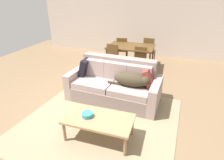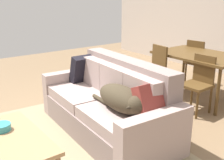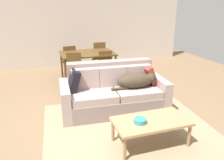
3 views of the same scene
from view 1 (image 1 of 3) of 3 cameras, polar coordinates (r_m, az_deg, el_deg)
The scene contains 14 objects.
ground_plane at distance 4.27m, azimuth -3.45°, elevation -6.82°, with size 10.00×10.00×0.00m, color #7D6246.
back_partition at distance 7.53m, azimuth 7.85°, elevation 18.10°, with size 8.00×0.12×2.70m, color beige.
area_rug at distance 3.68m, azimuth -3.72°, elevation -12.65°, with size 2.87×2.78×0.01m, color gray.
couch at distance 4.23m, azimuth 0.78°, elevation -1.50°, with size 2.14×1.08×0.95m.
dog_on_left_cushion at distance 3.89m, azimuth 6.36°, elevation 0.15°, with size 0.93×0.39×0.29m.
throw_pillow_by_left_arm at distance 4.46m, azimuth -8.31°, elevation 4.03°, with size 0.14×0.42×0.42m, color black.
throw_pillow_by_right_arm at distance 3.96m, azimuth 11.58°, elevation 0.83°, with size 0.13×0.40×0.40m, color maroon.
coffee_table at distance 3.11m, azimuth -4.16°, elevation -12.40°, with size 1.14×0.60×0.42m.
bowl_on_coffee_table at distance 3.11m, azimuth -7.72°, elevation -10.69°, with size 0.19×0.19×0.07m, color teal.
dining_table at distance 5.94m, azimuth 5.92°, elevation 9.97°, with size 1.44×0.99×0.77m.
dining_chair_near_left at distance 5.55m, azimuth -0.34°, elevation 6.73°, with size 0.45×0.45×0.91m.
dining_chair_near_right at distance 5.43m, azimuth 8.61°, elevation 5.94°, with size 0.41×0.41×0.88m.
dining_chair_far_left at distance 6.60m, azimuth 3.14°, elevation 9.76°, with size 0.45×0.45×0.90m.
dining_chair_far_right at distance 6.51m, azimuth 11.43°, elevation 9.22°, with size 0.44×0.44×0.94m.
Camera 1 is at (1.36, -3.35, 2.27)m, focal length 29.25 mm.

